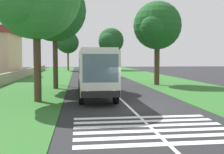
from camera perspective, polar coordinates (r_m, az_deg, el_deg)
The scene contains 15 objects.
ground at distance 17.86m, azimuth 3.31°, elevation -5.97°, with size 160.00×160.00×0.00m, color #262628.
grass_verge_left at distance 32.82m, azimuth -15.89°, elevation -1.55°, with size 120.00×8.00×0.04m, color #2D6628.
grass_verge_right at distance 34.39m, azimuth 12.24°, elevation -1.25°, with size 120.00×8.00×0.04m, color #2D6628.
centre_line at distance 32.60m, azimuth -1.49°, elevation -1.47°, with size 110.00×0.16×0.01m, color silver.
coach_bus at distance 22.31m, azimuth -3.54°, elevation 1.55°, with size 11.16×2.62×3.73m.
zebra_crossing at distance 12.44m, azimuth 8.13°, elevation -10.37°, with size 4.95×6.80×0.01m.
trailing_car_0 at distance 42.29m, azimuth -0.08°, elevation 0.67°, with size 4.30×1.78×1.43m.
trailing_car_1 at distance 48.49m, azimuth -5.75°, elevation 1.07°, with size 4.30×1.78×1.43m.
trailing_car_2 at distance 57.75m, azimuth -6.02°, elevation 1.52°, with size 4.30×1.78×1.43m.
roadside_tree_left_1 at distance 68.11m, azimuth -9.23°, elevation 6.89°, with size 6.32×5.28×9.39m.
roadside_tree_left_2 at distance 28.41m, azimuth -12.12°, elevation 12.87°, with size 7.83×6.21×10.78m.
roadside_tree_right_1 at distance 70.12m, azimuth -0.37°, elevation 7.34°, with size 8.04×6.49×10.60m.
roadside_tree_right_2 at distance 31.81m, azimuth 9.11°, elevation 10.19°, with size 6.02×5.35×9.34m.
utility_pole at distance 31.56m, azimuth -11.40°, elevation 5.47°, with size 0.24×1.40×7.55m.
roadside_wall at distance 38.30m, azimuth -19.81°, elevation 0.09°, with size 70.00×0.40×1.24m, color #9E937F.
Camera 1 is at (-17.30, 3.21, 3.07)m, focal length 44.37 mm.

